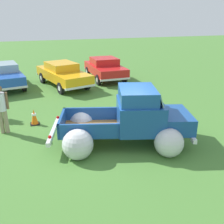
{
  "coord_description": "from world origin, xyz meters",
  "views": [
    {
      "loc": [
        -2.73,
        -7.25,
        4.09
      ],
      "look_at": [
        0.0,
        0.85,
        0.81
      ],
      "focal_mm": 40.39,
      "sensor_mm": 36.0,
      "label": 1
    }
  ],
  "objects_px": {
    "vintage_pickup_truck": "(132,122)",
    "lane_cone_0": "(34,117)",
    "show_car_2": "(105,68)",
    "show_car_0": "(4,75)",
    "show_car_1": "(63,73)",
    "spectator_0": "(1,106)"
  },
  "relations": [
    {
      "from": "vintage_pickup_truck",
      "to": "spectator_0",
      "type": "bearing_deg",
      "value": 168.35
    },
    {
      "from": "vintage_pickup_truck",
      "to": "show_car_1",
      "type": "height_order",
      "value": "vintage_pickup_truck"
    },
    {
      "from": "show_car_0",
      "to": "show_car_1",
      "type": "bearing_deg",
      "value": 66.45
    },
    {
      "from": "show_car_2",
      "to": "lane_cone_0",
      "type": "bearing_deg",
      "value": -38.29
    },
    {
      "from": "show_car_2",
      "to": "lane_cone_0",
      "type": "height_order",
      "value": "show_car_2"
    },
    {
      "from": "vintage_pickup_truck",
      "to": "lane_cone_0",
      "type": "bearing_deg",
      "value": 155.4
    },
    {
      "from": "vintage_pickup_truck",
      "to": "show_car_0",
      "type": "distance_m",
      "value": 10.09
    },
    {
      "from": "show_car_0",
      "to": "spectator_0",
      "type": "xyz_separation_m",
      "value": [
        0.35,
        -6.85,
        0.26
      ]
    },
    {
      "from": "show_car_2",
      "to": "show_car_0",
      "type": "bearing_deg",
      "value": -90.19
    },
    {
      "from": "show_car_0",
      "to": "lane_cone_0",
      "type": "distance_m",
      "value": 6.56
    },
    {
      "from": "show_car_0",
      "to": "spectator_0",
      "type": "relative_size",
      "value": 2.56
    },
    {
      "from": "show_car_2",
      "to": "lane_cone_0",
      "type": "xyz_separation_m",
      "value": [
        -4.94,
        -6.47,
        -0.47
      ]
    },
    {
      "from": "show_car_0",
      "to": "spectator_0",
      "type": "height_order",
      "value": "spectator_0"
    },
    {
      "from": "vintage_pickup_truck",
      "to": "lane_cone_0",
      "type": "relative_size",
      "value": 7.89
    },
    {
      "from": "show_car_0",
      "to": "spectator_0",
      "type": "bearing_deg",
      "value": -6.94
    },
    {
      "from": "show_car_2",
      "to": "spectator_0",
      "type": "height_order",
      "value": "spectator_0"
    },
    {
      "from": "vintage_pickup_truck",
      "to": "show_car_2",
      "type": "xyz_separation_m",
      "value": [
        1.87,
        9.11,
        0.03
      ]
    },
    {
      "from": "vintage_pickup_truck",
      "to": "show_car_0",
      "type": "xyz_separation_m",
      "value": [
        -4.51,
        9.03,
        0.03
      ]
    },
    {
      "from": "show_car_1",
      "to": "show_car_2",
      "type": "xyz_separation_m",
      "value": [
        2.97,
        0.91,
        -0.0
      ]
    },
    {
      "from": "show_car_2",
      "to": "vintage_pickup_truck",
      "type": "bearing_deg",
      "value": -12.47
    },
    {
      "from": "show_car_1",
      "to": "show_car_2",
      "type": "relative_size",
      "value": 1.19
    },
    {
      "from": "show_car_1",
      "to": "spectator_0",
      "type": "relative_size",
      "value": 2.76
    }
  ]
}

